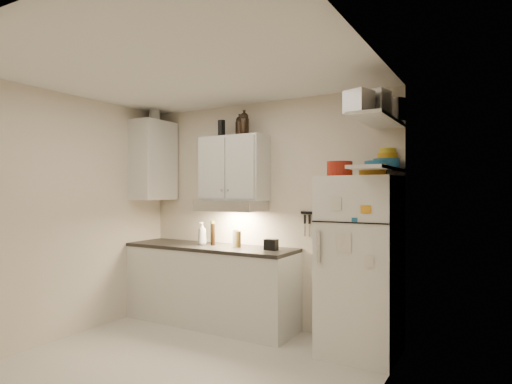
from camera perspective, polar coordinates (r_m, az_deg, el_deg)
The scene contains 36 objects.
floor at distance 4.07m, azimuth -10.21°, elevation -22.54°, with size 3.20×3.00×0.02m, color beige.
ceiling at distance 3.90m, azimuth -10.22°, elevation 15.74°, with size 3.20×3.00×0.02m, color white.
back_wall at distance 5.01m, azimuth 1.02°, elevation -2.84°, with size 3.20×0.02×2.60m, color beige.
left_wall at distance 4.96m, azimuth -24.58°, elevation -2.88°, with size 0.02×3.00×2.60m, color beige.
right_wall at distance 3.00m, azimuth 14.10°, elevation -4.85°, with size 0.02×3.00×2.60m, color beige.
base_cabinet at distance 5.17m, azimuth -6.17°, elevation -12.39°, with size 2.10×0.60×0.88m, color silver.
countertop at distance 5.09m, azimuth -6.17°, elevation -7.33°, with size 2.10×0.62×0.04m, color black.
upper_cabinet at distance 5.02m, azimuth -2.96°, elevation 3.16°, with size 0.80×0.33×0.75m, color silver.
side_cabinet at distance 5.63m, azimuth -13.49°, elevation 4.10°, with size 0.33×0.55×1.00m, color silver.
range_hood at distance 4.96m, azimuth -3.37°, elevation -1.83°, with size 0.76×0.46×0.12m, color silver.
fridge at distance 4.26m, azimuth 13.72°, elevation -9.47°, with size 0.70×0.68×1.70m, color white.
shelf_hi at distance 4.07m, azimuth 15.93°, elevation 9.18°, with size 0.30×0.95×0.03m, color silver.
shelf_lo at distance 4.02m, azimuth 15.92°, elevation 2.98°, with size 0.30×0.95×0.03m, color silver.
knife_strip at distance 4.69m, azimuth 8.37°, elevation -2.80°, with size 0.42×0.02×0.03m, color black.
dutch_oven at distance 4.12m, azimuth 11.09°, elevation 3.04°, with size 0.24×0.24×0.14m, color maroon.
book_stack at distance 4.06m, azimuth 15.36°, elevation 2.79°, with size 0.23×0.29×0.10m, color orange.
spice_jar at distance 4.17m, azimuth 14.73°, elevation 2.83°, with size 0.07×0.07×0.11m, color silver.
stock_pot at distance 4.33m, azimuth 17.50°, elevation 10.24°, with size 0.30×0.30×0.21m, color silver.
tin_a at distance 3.99m, azimuth 15.54°, elevation 11.24°, with size 0.23×0.21×0.23m, color #AAAAAD.
tin_b at distance 3.80m, azimuth 13.55°, elevation 11.56°, with size 0.20×0.20×0.20m, color #AAAAAD.
bowl_teal at distance 4.39m, azimuth 16.97°, elevation 3.60°, with size 0.25×0.25×0.10m, color #195A8A.
bowl_orange at distance 4.49m, azimuth 17.11°, elevation 4.55°, with size 0.20×0.20×0.06m, color orange.
bowl_yellow at distance 4.49m, azimuth 17.11°, elevation 5.26°, with size 0.16×0.16×0.05m, color gold.
plates at distance 4.02m, azimuth 15.84°, elevation 3.60°, with size 0.22×0.22×0.06m, color #195A8A.
growler_a at distance 5.10m, azimuth -2.18°, elevation 8.74°, with size 0.10×0.10×0.25m, color black, non-canonical shape.
growler_b at distance 4.92m, azimuth -1.60°, elevation 9.13°, with size 0.11×0.11×0.26m, color black, non-canonical shape.
thermos_a at distance 5.09m, azimuth -4.72°, elevation 8.44°, with size 0.07×0.07×0.19m, color black.
thermos_b at distance 5.15m, azimuth -4.53°, elevation 8.40°, with size 0.07×0.07×0.20m, color black.
side_jar at distance 5.74m, azimuth -13.36°, elevation 9.94°, with size 0.13×0.13×0.18m, color silver.
soap_bottle at distance 5.13m, azimuth -7.20°, elevation -5.35°, with size 0.12×0.12×0.30m, color silver.
pepper_mill at distance 4.89m, azimuth -2.35°, elevation -6.29°, with size 0.06×0.06×0.19m, color brown.
oil_bottle at distance 5.24m, azimuth -5.81°, elevation -5.34°, with size 0.05×0.05×0.28m, color olive.
vinegar_bottle at distance 5.08m, azimuth -5.76°, elevation -5.66°, with size 0.05×0.05×0.26m, color black.
clear_bottle at distance 4.94m, azimuth -2.78°, elevation -6.15°, with size 0.07×0.07×0.20m, color silver.
red_jar at distance 5.01m, azimuth -2.41°, elevation -6.39°, with size 0.07×0.07×0.14m, color maroon.
caddy at distance 4.67m, azimuth 2.03°, elevation -7.02°, with size 0.14×0.10×0.12m, color black.
Camera 1 is at (2.43, -2.87, 1.56)m, focal length 30.00 mm.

